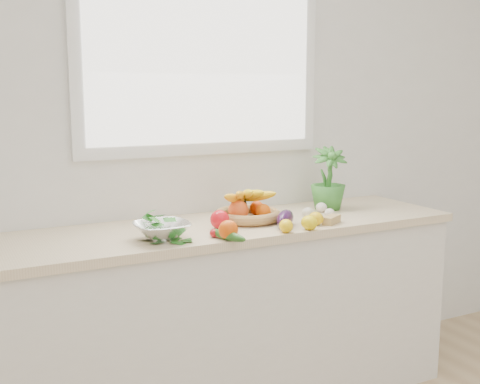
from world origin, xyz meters
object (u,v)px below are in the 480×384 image
eggplant (285,218)px  cucumber (227,235)px  fruit_basket (247,211)px  potted_herb (328,179)px  apple (220,220)px  colander_with_spinach (162,226)px

eggplant → cucumber: bearing=-162.5°
cucumber → fruit_basket: (0.25, 0.30, 0.03)m
cucumber → potted_herb: (0.76, 0.36, 0.14)m
eggplant → cucumber: 0.37m
apple → potted_herb: bearing=12.6°
apple → eggplant: 0.30m
apple → eggplant: (0.29, -0.09, -0.01)m
colander_with_spinach → eggplant: bearing=-1.5°
cucumber → fruit_basket: size_ratio=0.55×
fruit_basket → colander_with_spinach: (-0.49, -0.17, 0.01)m
potted_herb → colander_with_spinach: bearing=-167.1°
fruit_basket → colander_with_spinach: size_ratio=1.71×
cucumber → potted_herb: potted_herb is taller
eggplant → potted_herb: (0.41, 0.25, 0.12)m
eggplant → fruit_basket: fruit_basket is taller
potted_herb → colander_with_spinach: (-1.01, -0.23, -0.10)m
apple → cucumber: size_ratio=0.40×
cucumber → colander_with_spinach: bearing=152.6°
potted_herb → fruit_basket: 0.53m
eggplant → potted_herb: bearing=30.8°
apple → cucumber: apple is taller
apple → cucumber: 0.21m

